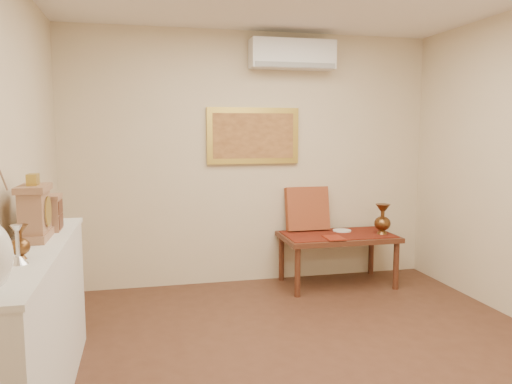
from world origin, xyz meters
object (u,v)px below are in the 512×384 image
object	(u,v)px
brass_urn_tall	(383,216)
low_table	(337,240)
mantel_clock	(35,212)
display_ledge	(34,330)
wooden_chest	(49,213)

from	to	relation	value
brass_urn_tall	low_table	distance (m)	0.55
mantel_clock	low_table	xyz separation A→B (m)	(2.68, 1.64, -0.67)
display_ledge	mantel_clock	world-z (taller)	mantel_clock
mantel_clock	low_table	size ratio (longest dim) A/B	0.34
mantel_clock	wooden_chest	xyz separation A→B (m)	(0.03, 0.28, -0.05)
brass_urn_tall	display_ledge	xyz separation A→B (m)	(-3.14, -1.77, -0.26)
mantel_clock	wooden_chest	size ratio (longest dim) A/B	1.68
mantel_clock	wooden_chest	bearing A→B (deg)	83.61
brass_urn_tall	display_ledge	distance (m)	3.62
display_ledge	wooden_chest	distance (m)	0.80
wooden_chest	low_table	world-z (taller)	wooden_chest
wooden_chest	low_table	bearing A→B (deg)	27.17
brass_urn_tall	display_ledge	size ratio (longest dim) A/B	0.19
low_table	display_ledge	bearing A→B (deg)	-144.90
display_ledge	mantel_clock	xyz separation A→B (m)	(-0.01, 0.24, 0.66)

